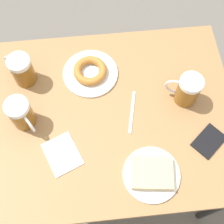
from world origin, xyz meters
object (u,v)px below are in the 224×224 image
Objects in this scene: plate_with_donut at (90,72)px; napkin_folded at (62,154)px; plate_with_cake at (152,174)px; beer_mug_right at (21,114)px; beer_mug_center at (187,90)px; fork at (132,113)px; passport_near_edge at (209,141)px; beer_mug_left at (22,70)px.

plate_with_donut is 0.37m from napkin_folded.
beer_mug_right is at bearing 60.37° from plate_with_cake.
beer_mug_right is (-0.04, 0.65, 0.00)m from beer_mug_center.
plate_with_cake reaches higher than fork.
plate_with_cake is 1.15× the size of fork.
plate_with_cake reaches higher than passport_near_edge.
plate_with_donut is at bearing -54.87° from beer_mug_right.
plate_with_cake is at bearing 113.89° from passport_near_edge.
passport_near_edge is at bearing -128.88° from plate_with_donut.
passport_near_edge is (-0.20, -0.06, -0.07)m from beer_mug_center.
plate_with_donut is at bearing 51.12° from passport_near_edge.
napkin_folded is (-0.19, 0.51, -0.07)m from beer_mug_center.
beer_mug_center is 0.22m from passport_near_edge.
passport_near_edge is at bearing -116.57° from beer_mug_left.
plate_with_cake is 1.19× the size of napkin_folded.
napkin_folded is 0.32m from fork.
passport_near_edge is (-0.35, -0.44, -0.01)m from plate_with_donut.
plate_with_cake is 0.91× the size of plate_with_donut.
plate_with_donut is 0.56m from passport_near_edge.
beer_mug_center is (0.31, -0.18, 0.05)m from plate_with_cake.
plate_with_cake is 0.54m from beer_mug_right.
fork is (-0.20, -0.16, -0.02)m from plate_with_donut.
beer_mug_center is (-0.16, -0.38, 0.05)m from plate_with_donut.
napkin_folded is 1.18× the size of passport_near_edge.
plate_with_cake is 0.50m from plate_with_donut.
napkin_folded is at bearing 89.49° from passport_near_edge.
beer_mug_right is at bearing 77.42° from passport_near_edge.
plate_with_cake is 1.41× the size of passport_near_edge.
plate_with_cake is at bearing -109.03° from napkin_folded.
napkin_folded is at bearing 116.88° from fork.
plate_with_cake is 0.27m from passport_near_edge.
beer_mug_left is at bearing 76.27° from beer_mug_center.
beer_mug_left and beer_mug_center have the same top height.
plate_with_donut is 1.68× the size of beer_mug_right.
beer_mug_right is (-0.19, 0.28, 0.05)m from plate_with_donut.
beer_mug_right is at bearing 42.63° from napkin_folded.
beer_mug_right is 0.92× the size of passport_near_edge.
beer_mug_left reaches higher than plate_with_donut.
plate_with_donut is at bearing 22.85° from plate_with_cake.
passport_near_edge reaches higher than napkin_folded.
napkin_folded is (-0.35, -0.14, -0.07)m from beer_mug_left.
beer_mug_left reaches higher than passport_near_edge.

